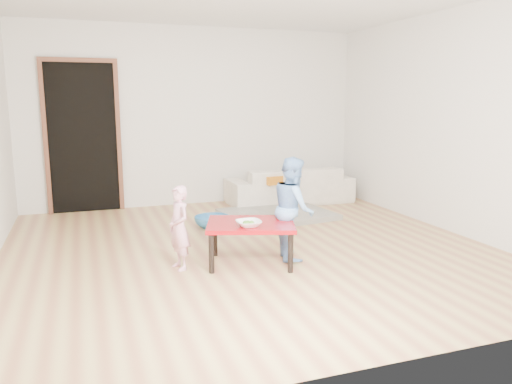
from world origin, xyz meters
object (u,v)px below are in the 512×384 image
red_table (251,243)px  bowl (249,224)px  child_blue (293,208)px  child_pink (179,228)px  basin (212,222)px  sofa (290,185)px

red_table → bowl: size_ratio=3.55×
bowl → child_blue: child_blue is taller
bowl → child_pink: (-0.60, 0.23, -0.04)m
child_pink → child_blue: 1.14m
basin → child_blue: bearing=-71.6°
red_table → bowl: bearing=-115.4°
bowl → child_blue: (0.53, 0.19, 0.07)m
sofa → child_pink: size_ratio=2.38×
bowl → sofa: bearing=59.8°
red_table → child_blue: bearing=6.1°
child_pink → basin: bearing=140.2°
red_table → child_blue: child_blue is taller
basin → sofa: bearing=35.3°
child_pink → basin: size_ratio=1.77×
sofa → red_table: size_ratio=2.29×
sofa → bowl: bearing=60.1°
bowl → child_blue: size_ratio=0.23×
sofa → basin: bearing=35.6°
bowl → basin: bowl is taller
bowl → basin: 1.65m
child_blue → bowl: bearing=122.9°
bowl → child_pink: 0.65m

